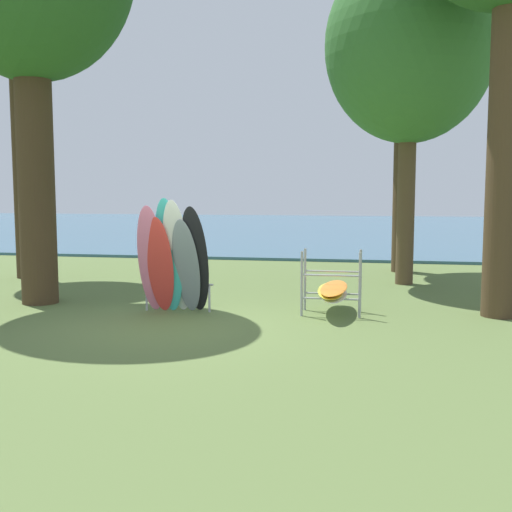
# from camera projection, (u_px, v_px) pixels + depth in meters

# --- Properties ---
(ground_plane) EXTENTS (80.00, 80.00, 0.00)m
(ground_plane) POSITION_uv_depth(u_px,v_px,m) (176.00, 327.00, 11.00)
(ground_plane) COLOR #566B38
(lake_water) EXTENTS (80.00, 36.00, 0.10)m
(lake_water) POSITION_uv_depth(u_px,v_px,m) (316.00, 228.00, 38.96)
(lake_water) COLOR #38607A
(lake_water) RESTS_ON ground
(tree_mid_behind) EXTENTS (3.34, 3.34, 9.29)m
(tree_mid_behind) POSITION_uv_depth(u_px,v_px,m) (15.00, 7.00, 16.49)
(tree_mid_behind) COLOR #42301E
(tree_mid_behind) RESTS_ON ground
(tree_far_left_back) EXTENTS (3.98, 3.98, 9.25)m
(tree_far_left_back) POSITION_uv_depth(u_px,v_px,m) (407.00, 34.00, 17.81)
(tree_far_left_back) COLOR #4C3823
(tree_far_left_back) RESTS_ON ground
(tree_far_right_back) EXTENTS (4.22, 4.22, 8.44)m
(tree_far_right_back) POSITION_uv_depth(u_px,v_px,m) (410.00, 46.00, 15.48)
(tree_far_right_back) COLOR brown
(tree_far_right_back) RESTS_ON ground
(leaning_board_pile) EXTENTS (1.46, 0.94, 2.27)m
(leaning_board_pile) POSITION_uv_depth(u_px,v_px,m) (173.00, 261.00, 12.11)
(leaning_board_pile) COLOR pink
(leaning_board_pile) RESTS_ON ground
(board_storage_rack) EXTENTS (1.15, 2.13, 1.25)m
(board_storage_rack) POSITION_uv_depth(u_px,v_px,m) (333.00, 290.00, 12.16)
(board_storage_rack) COLOR #9EA0A5
(board_storage_rack) RESTS_ON ground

